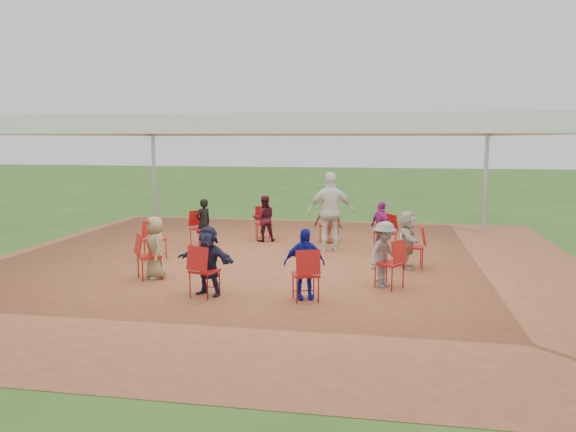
% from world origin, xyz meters
% --- Properties ---
extents(ground, '(80.00, 80.00, 0.00)m').
position_xyz_m(ground, '(0.00, 0.00, 0.00)').
color(ground, '#2C5219').
rests_on(ground, ground).
extents(dirt_patch, '(13.00, 13.00, 0.00)m').
position_xyz_m(dirt_patch, '(0.00, 0.00, 0.01)').
color(dirt_patch, brown).
rests_on(dirt_patch, ground).
extents(tent, '(10.33, 10.33, 3.00)m').
position_xyz_m(tent, '(0.00, 0.00, 2.37)').
color(tent, '#B2B2B7').
rests_on(tent, ground).
extents(chair_0, '(0.45, 0.43, 0.90)m').
position_xyz_m(chair_0, '(2.81, 0.08, 0.45)').
color(chair_0, '#AF1311').
rests_on(chair_0, ground).
extents(chair_1, '(0.60, 0.60, 0.90)m').
position_xyz_m(chair_1, '(2.23, 1.72, 0.45)').
color(chair_1, '#AF1311').
rests_on(chair_1, ground).
extents(chair_2, '(0.53, 0.54, 0.90)m').
position_xyz_m(chair_2, '(0.79, 2.70, 0.45)').
color(chair_2, '#AF1311').
rests_on(chair_2, ground).
extents(chair_3, '(0.54, 0.56, 0.90)m').
position_xyz_m(chair_3, '(-0.95, 2.65, 0.45)').
color(chair_3, '#AF1311').
rests_on(chair_3, ground).
extents(chair_4, '(0.60, 0.59, 0.90)m').
position_xyz_m(chair_4, '(-2.33, 1.59, 0.45)').
color(chair_4, '#AF1311').
rests_on(chair_4, ground).
extents(chair_5, '(0.45, 0.43, 0.90)m').
position_xyz_m(chair_5, '(-2.81, -0.08, 0.45)').
color(chair_5, '#AF1311').
rests_on(chair_5, ground).
extents(chair_6, '(0.60, 0.60, 0.90)m').
position_xyz_m(chair_6, '(-2.23, -1.72, 0.45)').
color(chair_6, '#AF1311').
rests_on(chair_6, ground).
extents(chair_7, '(0.53, 0.54, 0.90)m').
position_xyz_m(chair_7, '(-0.79, -2.70, 0.45)').
color(chair_7, '#AF1311').
rests_on(chair_7, ground).
extents(chair_8, '(0.54, 0.56, 0.90)m').
position_xyz_m(chair_8, '(0.95, -2.65, 0.45)').
color(chair_8, '#AF1311').
rests_on(chair_8, ground).
extents(chair_9, '(0.60, 0.59, 0.90)m').
position_xyz_m(chair_9, '(2.33, -1.59, 0.45)').
color(chair_9, '#AF1311').
rests_on(chair_9, ground).
extents(person_seated_0, '(0.45, 1.13, 1.21)m').
position_xyz_m(person_seated_0, '(2.69, 0.08, 0.61)').
color(person_seated_0, '#B1AD9F').
rests_on(person_seated_0, ground).
extents(person_seated_1, '(0.72, 0.78, 1.21)m').
position_xyz_m(person_seated_1, '(2.13, 1.65, 0.61)').
color(person_seated_1, '#951C81').
rests_on(person_seated_1, ground).
extents(person_seated_2, '(0.86, 0.59, 1.21)m').
position_xyz_m(person_seated_2, '(0.76, 2.59, 0.61)').
color(person_seated_2, brown).
rests_on(person_seated_2, ground).
extents(person_seated_3, '(0.67, 0.52, 1.21)m').
position_xyz_m(person_seated_3, '(-0.91, 2.54, 0.61)').
color(person_seated_3, '#390E1C').
rests_on(person_seated_3, ground).
extents(person_seated_4, '(0.49, 0.53, 1.21)m').
position_xyz_m(person_seated_4, '(-2.23, 1.52, 0.61)').
color(person_seated_4, black).
rests_on(person_seated_4, ground).
extents(person_seated_5, '(0.62, 0.67, 1.21)m').
position_xyz_m(person_seated_5, '(-2.13, -1.65, 0.61)').
color(person_seated_5, '#91875D').
rests_on(person_seated_5, ground).
extents(person_seated_6, '(1.19, 0.72, 1.21)m').
position_xyz_m(person_seated_6, '(-0.76, -2.59, 0.61)').
color(person_seated_6, '#1D203F').
rests_on(person_seated_6, ground).
extents(person_seated_7, '(0.79, 0.58, 1.21)m').
position_xyz_m(person_seated_7, '(0.91, -2.54, 0.61)').
color(person_seated_7, '#12199B').
rests_on(person_seated_7, ground).
extents(person_seated_8, '(0.76, 0.86, 1.21)m').
position_xyz_m(person_seated_8, '(2.23, -1.52, 0.61)').
color(person_seated_8, slate).
rests_on(person_seated_8, ground).
extents(standing_person, '(1.21, 0.78, 1.90)m').
position_xyz_m(standing_person, '(0.94, 1.60, 0.96)').
color(standing_person, silver).
rests_on(standing_person, ground).
extents(cable_coil, '(0.41, 0.41, 0.03)m').
position_xyz_m(cable_coil, '(0.25, 0.90, 0.02)').
color(cable_coil, black).
rests_on(cable_coil, ground).
extents(laptop, '(0.26, 0.32, 0.21)m').
position_xyz_m(laptop, '(2.53, 0.08, 0.58)').
color(laptop, '#B7B7BC').
rests_on(laptop, ground).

